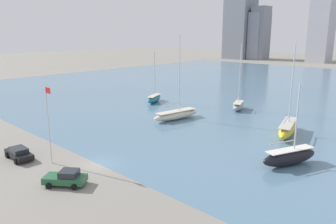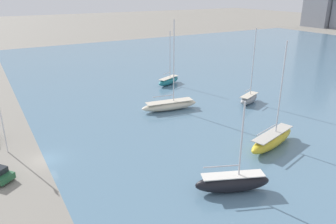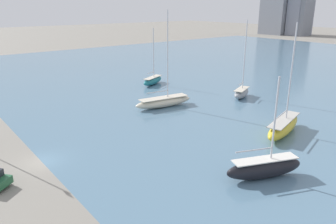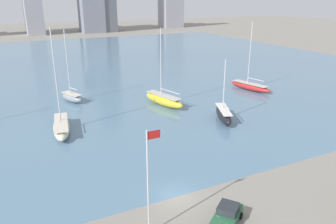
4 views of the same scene
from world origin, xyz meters
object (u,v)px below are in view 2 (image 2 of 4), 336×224
Objects in this scene: sailboat_black at (232,182)px; sailboat_gray at (249,98)px; sailboat_teal at (169,80)px; flag_pole at (1,115)px; sailboat_cream at (170,105)px; sailboat_yellow at (272,139)px.

sailboat_gray is at bearing 155.96° from sailboat_black.
sailboat_gray is at bearing -5.17° from sailboat_teal.
sailboat_cream reaches higher than flag_pole.
flag_pole is at bearing -88.01° from sailboat_teal.
sailboat_cream is at bearing 96.78° from flag_pole.
flag_pole is 0.68× the size of sailboat_yellow.
sailboat_gray is 18.21m from sailboat_yellow.
sailboat_yellow is at bearing 137.33° from sailboat_black.
sailboat_gray is 1.36× the size of sailboat_black.
sailboat_gray is at bearing 131.25° from sailboat_yellow.
sailboat_yellow is 1.21× the size of sailboat_teal.
flag_pole is 0.71× the size of sailboat_gray.
sailboat_cream is 1.54× the size of sailboat_black.
sailboat_yellow is at bearing 22.27° from sailboat_cream.
flag_pole is at bearing -74.74° from sailboat_cream.
sailboat_black is (5.47, -11.71, -0.02)m from sailboat_yellow.
flag_pole is 0.83× the size of sailboat_teal.
sailboat_yellow reaches higher than flag_pole.
sailboat_cream is at bearing -173.03° from sailboat_black.
sailboat_black is at bearing -80.48° from sailboat_yellow.
sailboat_gray reaches higher than sailboat_teal.
sailboat_yellow is at bearing 62.57° from flag_pole.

